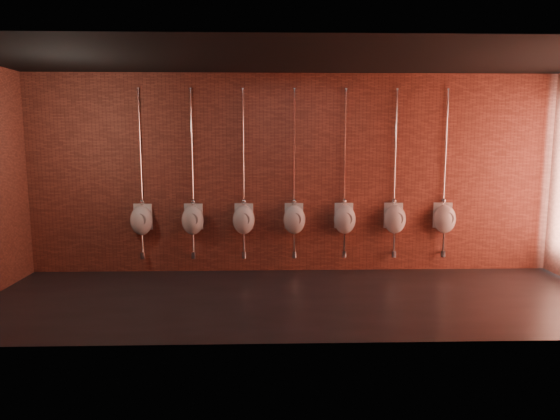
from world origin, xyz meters
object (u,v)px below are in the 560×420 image
at_px(urinal_3, 294,219).
at_px(urinal_5, 395,218).
at_px(urinal_2, 244,219).
at_px(urinal_4, 345,218).
at_px(urinal_1, 193,219).
at_px(urinal_0, 142,219).
at_px(urinal_6, 444,218).

bearing_deg(urinal_3, urinal_5, 0.00).
height_order(urinal_2, urinal_4, same).
relative_size(urinal_1, urinal_3, 1.00).
height_order(urinal_1, urinal_5, same).
bearing_deg(urinal_0, urinal_2, 0.00).
height_order(urinal_2, urinal_3, same).
bearing_deg(urinal_2, urinal_5, 0.00).
relative_size(urinal_2, urinal_6, 1.00).
xyz_separation_m(urinal_3, urinal_5, (1.64, 0.00, 0.00)).
bearing_deg(urinal_5, urinal_3, 180.00).
distance_m(urinal_0, urinal_3, 2.45).
bearing_deg(urinal_0, urinal_5, 0.00).
xyz_separation_m(urinal_0, urinal_2, (1.64, 0.00, 0.00)).
distance_m(urinal_2, urinal_6, 3.27).
relative_size(urinal_0, urinal_3, 1.00).
bearing_deg(urinal_1, urinal_0, 180.00).
bearing_deg(urinal_3, urinal_0, 180.00).
xyz_separation_m(urinal_0, urinal_1, (0.82, 0.00, 0.00)).
bearing_deg(urinal_2, urinal_0, 180.00).
height_order(urinal_1, urinal_3, same).
bearing_deg(urinal_6, urinal_5, 180.00).
bearing_deg(urinal_3, urinal_1, 180.00).
height_order(urinal_3, urinal_6, same).
xyz_separation_m(urinal_3, urinal_6, (2.45, 0.00, 0.00)).
bearing_deg(urinal_0, urinal_4, 0.00).
xyz_separation_m(urinal_3, urinal_4, (0.82, 0.00, 0.00)).
height_order(urinal_1, urinal_2, same).
height_order(urinal_0, urinal_5, same).
bearing_deg(urinal_4, urinal_2, 180.00).
height_order(urinal_4, urinal_6, same).
xyz_separation_m(urinal_2, urinal_4, (1.64, 0.00, 0.00)).
height_order(urinal_4, urinal_5, same).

